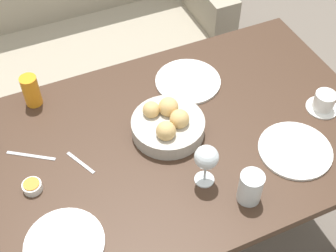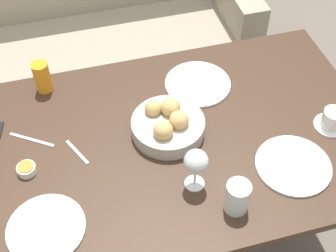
% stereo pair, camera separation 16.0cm
% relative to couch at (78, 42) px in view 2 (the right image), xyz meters
% --- Properties ---
extents(ground_plane, '(10.00, 10.00, 0.00)m').
position_rel_couch_xyz_m(ground_plane, '(0.18, -1.13, -0.31)').
color(ground_plane, '#6B6056').
extents(dining_table, '(1.51, 0.88, 0.71)m').
position_rel_couch_xyz_m(dining_table, '(0.18, -1.13, 0.31)').
color(dining_table, '#3D281C').
rests_on(dining_table, ground_plane).
extents(couch, '(1.85, 0.70, 0.87)m').
position_rel_couch_xyz_m(couch, '(0.00, 0.00, 0.00)').
color(couch, '#9E937F').
rests_on(couch, ground_plane).
extents(bread_basket, '(0.25, 0.25, 0.11)m').
position_rel_couch_xyz_m(bread_basket, '(0.22, -1.09, 0.44)').
color(bread_basket, '#B2ADA3').
rests_on(bread_basket, dining_table).
extents(plate_near_left, '(0.23, 0.23, 0.01)m').
position_rel_couch_xyz_m(plate_near_left, '(-0.23, -1.36, 0.40)').
color(plate_near_left, white).
rests_on(plate_near_left, dining_table).
extents(plate_near_right, '(0.25, 0.25, 0.01)m').
position_rel_couch_xyz_m(plate_near_right, '(0.57, -1.34, 0.40)').
color(plate_near_right, white).
rests_on(plate_near_right, dining_table).
extents(plate_far_center, '(0.25, 0.25, 0.01)m').
position_rel_couch_xyz_m(plate_far_center, '(0.39, -0.89, 0.40)').
color(plate_far_center, white).
rests_on(plate_far_center, dining_table).
extents(juice_glass, '(0.06, 0.06, 0.12)m').
position_rel_couch_xyz_m(juice_glass, '(-0.17, -0.76, 0.46)').
color(juice_glass, orange).
rests_on(juice_glass, dining_table).
extents(water_tumbler, '(0.07, 0.07, 0.11)m').
position_rel_couch_xyz_m(water_tumbler, '(0.33, -1.44, 0.45)').
color(water_tumbler, silver).
rests_on(water_tumbler, dining_table).
extents(wine_glass, '(0.08, 0.08, 0.16)m').
position_rel_couch_xyz_m(wine_glass, '(0.24, -1.32, 0.51)').
color(wine_glass, silver).
rests_on(wine_glass, dining_table).
extents(coffee_cup, '(0.12, 0.12, 0.07)m').
position_rel_couch_xyz_m(coffee_cup, '(0.77, -1.21, 0.43)').
color(coffee_cup, white).
rests_on(coffee_cup, dining_table).
extents(jam_bowl_honey, '(0.06, 0.06, 0.03)m').
position_rel_couch_xyz_m(jam_bowl_honey, '(-0.27, -1.14, 0.41)').
color(jam_bowl_honey, white).
rests_on(jam_bowl_honey, dining_table).
extents(fork_silver, '(0.15, 0.10, 0.00)m').
position_rel_couch_xyz_m(fork_silver, '(-0.24, -1.00, 0.40)').
color(fork_silver, '#B7B7BC').
rests_on(fork_silver, dining_table).
extents(spoon_coffee, '(0.06, 0.12, 0.00)m').
position_rel_couch_xyz_m(spoon_coffee, '(-0.10, -1.10, 0.40)').
color(spoon_coffee, '#B7B7BC').
rests_on(spoon_coffee, dining_table).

